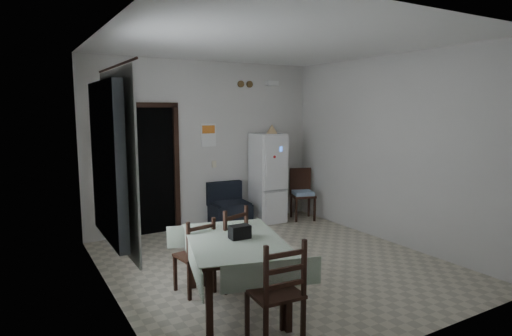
{
  "coord_description": "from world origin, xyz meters",
  "views": [
    {
      "loc": [
        -3.02,
        -4.65,
        2.08
      ],
      "look_at": [
        0.0,
        0.5,
        1.25
      ],
      "focal_mm": 30.0,
      "sensor_mm": 36.0,
      "label": 1
    }
  ],
  "objects_px": {
    "dining_chair_far_right": "(225,246)",
    "dining_chair_near_head": "(275,291)",
    "navy_seat": "(230,205)",
    "fridge": "(268,178)",
    "dining_table": "(235,273)",
    "corner_chair": "(303,194)",
    "dining_chair_far_left": "(194,255)"
  },
  "relations": [
    {
      "from": "navy_seat",
      "to": "dining_table",
      "type": "xyz_separation_m",
      "value": [
        -1.35,
        -2.78,
        -0.02
      ]
    },
    {
      "from": "dining_table",
      "to": "corner_chair",
      "type": "bearing_deg",
      "value": 58.03
    },
    {
      "from": "corner_chair",
      "to": "dining_chair_far_left",
      "type": "height_order",
      "value": "corner_chair"
    },
    {
      "from": "navy_seat",
      "to": "corner_chair",
      "type": "relative_size",
      "value": 0.82
    },
    {
      "from": "dining_table",
      "to": "dining_chair_far_right",
      "type": "distance_m",
      "value": 0.59
    },
    {
      "from": "fridge",
      "to": "dining_table",
      "type": "bearing_deg",
      "value": -126.17
    },
    {
      "from": "fridge",
      "to": "navy_seat",
      "type": "height_order",
      "value": "fridge"
    },
    {
      "from": "corner_chair",
      "to": "dining_table",
      "type": "bearing_deg",
      "value": -117.68
    },
    {
      "from": "navy_seat",
      "to": "dining_chair_far_left",
      "type": "height_order",
      "value": "dining_chair_far_left"
    },
    {
      "from": "dining_table",
      "to": "dining_chair_far_left",
      "type": "bearing_deg",
      "value": 126.14
    },
    {
      "from": "fridge",
      "to": "navy_seat",
      "type": "relative_size",
      "value": 2.09
    },
    {
      "from": "fridge",
      "to": "dining_table",
      "type": "relative_size",
      "value": 1.14
    },
    {
      "from": "dining_chair_near_head",
      "to": "navy_seat",
      "type": "bearing_deg",
      "value": -107.05
    },
    {
      "from": "dining_table",
      "to": "navy_seat",
      "type": "bearing_deg",
      "value": 79.36
    },
    {
      "from": "dining_chair_far_right",
      "to": "dining_chair_near_head",
      "type": "height_order",
      "value": "dining_chair_near_head"
    },
    {
      "from": "dining_chair_far_left",
      "to": "dining_chair_near_head",
      "type": "relative_size",
      "value": 0.89
    },
    {
      "from": "dining_chair_far_left",
      "to": "corner_chair",
      "type": "bearing_deg",
      "value": -154.6
    },
    {
      "from": "fridge",
      "to": "dining_chair_far_left",
      "type": "bearing_deg",
      "value": -135.64
    },
    {
      "from": "corner_chair",
      "to": "dining_chair_far_left",
      "type": "bearing_deg",
      "value": -126.92
    },
    {
      "from": "dining_chair_far_right",
      "to": "corner_chair",
      "type": "bearing_deg",
      "value": -162.6
    },
    {
      "from": "navy_seat",
      "to": "dining_chair_far_right",
      "type": "xyz_separation_m",
      "value": [
        -1.2,
        -2.22,
        0.09
      ]
    },
    {
      "from": "corner_chair",
      "to": "dining_chair_near_head",
      "type": "height_order",
      "value": "dining_chair_near_head"
    },
    {
      "from": "dining_chair_far_left",
      "to": "dining_chair_far_right",
      "type": "distance_m",
      "value": 0.38
    },
    {
      "from": "dining_chair_far_right",
      "to": "navy_seat",
      "type": "bearing_deg",
      "value": -138.35
    },
    {
      "from": "dining_chair_far_left",
      "to": "dining_chair_far_right",
      "type": "xyz_separation_m",
      "value": [
        0.38,
        -0.02,
        0.04
      ]
    },
    {
      "from": "fridge",
      "to": "dining_chair_far_left",
      "type": "relative_size",
      "value": 1.86
    },
    {
      "from": "dining_chair_near_head",
      "to": "dining_chair_far_right",
      "type": "bearing_deg",
      "value": -93.91
    },
    {
      "from": "fridge",
      "to": "dining_chair_far_right",
      "type": "distance_m",
      "value": 2.99
    },
    {
      "from": "navy_seat",
      "to": "dining_chair_far_right",
      "type": "height_order",
      "value": "dining_chair_far_right"
    },
    {
      "from": "dining_chair_far_right",
      "to": "dining_chair_near_head",
      "type": "relative_size",
      "value": 0.97
    },
    {
      "from": "navy_seat",
      "to": "corner_chair",
      "type": "distance_m",
      "value": 1.45
    },
    {
      "from": "dining_table",
      "to": "dining_chair_near_head",
      "type": "xyz_separation_m",
      "value": [
        -0.04,
        -0.81,
        0.12
      ]
    }
  ]
}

